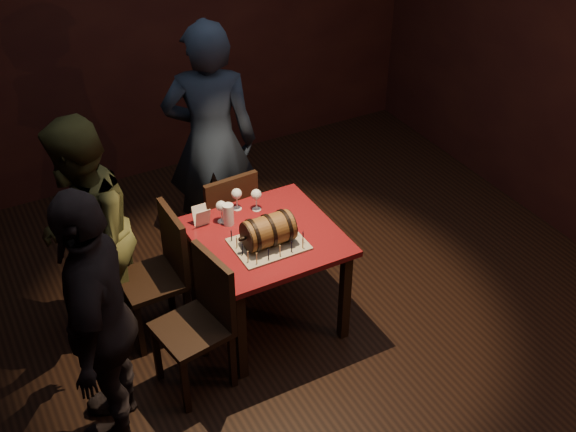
{
  "coord_description": "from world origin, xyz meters",
  "views": [
    {
      "loc": [
        -1.75,
        -3.17,
        3.52
      ],
      "look_at": [
        -0.01,
        0.05,
        0.95
      ],
      "focal_mm": 45.0,
      "sensor_mm": 36.0,
      "label": 1
    }
  ],
  "objects_px": {
    "wine_glass_right": "(256,195)",
    "person_left_rear": "(86,237)",
    "person_left_front": "(99,320)",
    "wine_glass_left": "(221,207)",
    "pint_of_ale": "(228,215)",
    "wine_glass_mid": "(237,195)",
    "pub_table": "(267,248)",
    "barrel_cake": "(268,231)",
    "chair_left_front": "(202,316)",
    "person_back": "(211,143)",
    "chair_left_rear": "(162,268)",
    "chair_back": "(227,221)"
  },
  "relations": [
    {
      "from": "wine_glass_right",
      "to": "person_left_rear",
      "type": "distance_m",
      "value": 1.13
    },
    {
      "from": "person_left_front",
      "to": "wine_glass_left",
      "type": "bearing_deg",
      "value": 145.95
    },
    {
      "from": "pint_of_ale",
      "to": "wine_glass_mid",
      "type": "bearing_deg",
      "value": 46.75
    },
    {
      "from": "wine_glass_mid",
      "to": "person_left_front",
      "type": "bearing_deg",
      "value": -148.06
    },
    {
      "from": "pub_table",
      "to": "barrel_cake",
      "type": "height_order",
      "value": "barrel_cake"
    },
    {
      "from": "chair_left_front",
      "to": "person_back",
      "type": "distance_m",
      "value": 1.46
    },
    {
      "from": "barrel_cake",
      "to": "person_left_rear",
      "type": "distance_m",
      "value": 1.15
    },
    {
      "from": "chair_left_front",
      "to": "person_left_front",
      "type": "xyz_separation_m",
      "value": [
        -0.61,
        -0.09,
        0.31
      ]
    },
    {
      "from": "wine_glass_mid",
      "to": "chair_left_front",
      "type": "xyz_separation_m",
      "value": [
        -0.54,
        -0.63,
        -0.34
      ]
    },
    {
      "from": "barrel_cake",
      "to": "wine_glass_left",
      "type": "xyz_separation_m",
      "value": [
        -0.16,
        0.37,
        0.01
      ]
    },
    {
      "from": "wine_glass_mid",
      "to": "wine_glass_right",
      "type": "xyz_separation_m",
      "value": [
        0.11,
        -0.07,
        0.0
      ]
    },
    {
      "from": "person_back",
      "to": "barrel_cake",
      "type": "bearing_deg",
      "value": 109.34
    },
    {
      "from": "wine_glass_left",
      "to": "person_back",
      "type": "height_order",
      "value": "person_back"
    },
    {
      "from": "wine_glass_left",
      "to": "wine_glass_right",
      "type": "height_order",
      "value": "same"
    },
    {
      "from": "chair_left_front",
      "to": "chair_left_rear",
      "type": "bearing_deg",
      "value": 95.64
    },
    {
      "from": "wine_glass_right",
      "to": "person_back",
      "type": "bearing_deg",
      "value": 91.79
    },
    {
      "from": "person_back",
      "to": "pub_table",
      "type": "bearing_deg",
      "value": 111.11
    },
    {
      "from": "wine_glass_right",
      "to": "chair_left_front",
      "type": "height_order",
      "value": "chair_left_front"
    },
    {
      "from": "pint_of_ale",
      "to": "person_left_front",
      "type": "bearing_deg",
      "value": -150.26
    },
    {
      "from": "pub_table",
      "to": "pint_of_ale",
      "type": "xyz_separation_m",
      "value": [
        -0.17,
        0.22,
        0.18
      ]
    },
    {
      "from": "wine_glass_right",
      "to": "person_back",
      "type": "distance_m",
      "value": 0.7
    },
    {
      "from": "person_left_front",
      "to": "barrel_cake",
      "type": "bearing_deg",
      "value": 126.37
    },
    {
      "from": "pub_table",
      "to": "wine_glass_left",
      "type": "xyz_separation_m",
      "value": [
        -0.19,
        0.26,
        0.23
      ]
    },
    {
      "from": "wine_glass_mid",
      "to": "wine_glass_right",
      "type": "bearing_deg",
      "value": -32.3
    },
    {
      "from": "barrel_cake",
      "to": "person_left_front",
      "type": "height_order",
      "value": "person_left_front"
    },
    {
      "from": "person_left_rear",
      "to": "person_left_front",
      "type": "relative_size",
      "value": 0.97
    },
    {
      "from": "person_back",
      "to": "wine_glass_left",
      "type": "bearing_deg",
      "value": 95.17
    },
    {
      "from": "wine_glass_mid",
      "to": "chair_left_rear",
      "type": "distance_m",
      "value": 0.69
    },
    {
      "from": "person_left_front",
      "to": "chair_back",
      "type": "bearing_deg",
      "value": 152.45
    },
    {
      "from": "chair_back",
      "to": "person_left_rear",
      "type": "bearing_deg",
      "value": -173.28
    },
    {
      "from": "wine_glass_left",
      "to": "pint_of_ale",
      "type": "bearing_deg",
      "value": -56.52
    },
    {
      "from": "pint_of_ale",
      "to": "chair_left_rear",
      "type": "xyz_separation_m",
      "value": [
        -0.47,
        0.05,
        -0.3
      ]
    },
    {
      "from": "chair_back",
      "to": "chair_left_rear",
      "type": "distance_m",
      "value": 0.66
    },
    {
      "from": "barrel_cake",
      "to": "wine_glass_mid",
      "type": "relative_size",
      "value": 2.28
    },
    {
      "from": "chair_back",
      "to": "person_left_front",
      "type": "xyz_separation_m",
      "value": [
        -1.15,
        -0.93,
        0.31
      ]
    },
    {
      "from": "pub_table",
      "to": "wine_glass_right",
      "type": "height_order",
      "value": "wine_glass_right"
    },
    {
      "from": "chair_left_rear",
      "to": "person_left_front",
      "type": "height_order",
      "value": "person_left_front"
    },
    {
      "from": "wine_glass_mid",
      "to": "person_left_front",
      "type": "distance_m",
      "value": 1.36
    },
    {
      "from": "pint_of_ale",
      "to": "person_back",
      "type": "relative_size",
      "value": 0.08
    },
    {
      "from": "barrel_cake",
      "to": "wine_glass_right",
      "type": "bearing_deg",
      "value": 74.55
    },
    {
      "from": "chair_back",
      "to": "person_back",
      "type": "distance_m",
      "value": 0.59
    },
    {
      "from": "chair_left_front",
      "to": "person_left_rear",
      "type": "height_order",
      "value": "person_left_rear"
    },
    {
      "from": "wine_glass_left",
      "to": "person_left_front",
      "type": "distance_m",
      "value": 1.18
    },
    {
      "from": "barrel_cake",
      "to": "pub_table",
      "type": "bearing_deg",
      "value": 70.36
    },
    {
      "from": "pub_table",
      "to": "chair_left_rear",
      "type": "relative_size",
      "value": 0.97
    },
    {
      "from": "chair_back",
      "to": "person_left_front",
      "type": "distance_m",
      "value": 1.51
    },
    {
      "from": "person_left_rear",
      "to": "person_left_front",
      "type": "distance_m",
      "value": 0.82
    },
    {
      "from": "pub_table",
      "to": "chair_back",
      "type": "relative_size",
      "value": 0.97
    },
    {
      "from": "wine_glass_right",
      "to": "barrel_cake",
      "type": "bearing_deg",
      "value": -105.45
    },
    {
      "from": "wine_glass_right",
      "to": "chair_left_front",
      "type": "bearing_deg",
      "value": -139.46
    }
  ]
}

